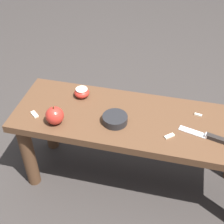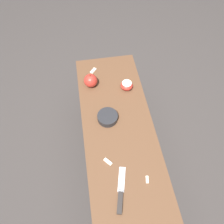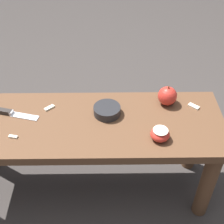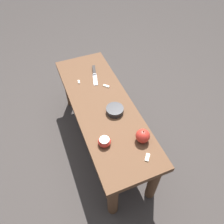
# 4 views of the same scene
# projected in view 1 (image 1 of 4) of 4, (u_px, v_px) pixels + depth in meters

# --- Properties ---
(ground_plane) EXTENTS (8.00, 8.00, 0.00)m
(ground_plane) POSITION_uv_depth(u_px,v_px,m) (133.00, 178.00, 1.82)
(ground_plane) COLOR #383330
(wooden_bench) EXTENTS (1.22, 0.41, 0.47)m
(wooden_bench) POSITION_uv_depth(u_px,v_px,m) (136.00, 132.00, 1.57)
(wooden_bench) COLOR brown
(wooden_bench) RESTS_ON ground_plane
(knife) EXTENTS (0.23, 0.08, 0.02)m
(knife) POSITION_uv_depth(u_px,v_px,m) (211.00, 137.00, 1.40)
(knife) COLOR silver
(knife) RESTS_ON wooden_bench
(apple_whole) EXTENTS (0.09, 0.09, 0.10)m
(apple_whole) POSITION_uv_depth(u_px,v_px,m) (55.00, 116.00, 1.46)
(apple_whole) COLOR red
(apple_whole) RESTS_ON wooden_bench
(apple_cut) EXTENTS (0.08, 0.08, 0.05)m
(apple_cut) POSITION_uv_depth(u_px,v_px,m) (82.00, 93.00, 1.63)
(apple_cut) COLOR red
(apple_cut) RESTS_ON wooden_bench
(apple_slice_near_knife) EXTENTS (0.05, 0.04, 0.01)m
(apple_slice_near_knife) POSITION_uv_depth(u_px,v_px,m) (169.00, 136.00, 1.41)
(apple_slice_near_knife) COLOR silver
(apple_slice_near_knife) RESTS_ON wooden_bench
(apple_slice_center) EXTENTS (0.05, 0.05, 0.01)m
(apple_slice_center) POSITION_uv_depth(u_px,v_px,m) (35.00, 114.00, 1.53)
(apple_slice_center) COLOR silver
(apple_slice_center) RESTS_ON wooden_bench
(apple_slice_near_bowl) EXTENTS (0.04, 0.02, 0.01)m
(apple_slice_near_bowl) POSITION_uv_depth(u_px,v_px,m) (198.00, 115.00, 1.53)
(apple_slice_near_bowl) COLOR silver
(apple_slice_near_bowl) RESTS_ON wooden_bench
(bowl) EXTENTS (0.12, 0.12, 0.04)m
(bowl) POSITION_uv_depth(u_px,v_px,m) (115.00, 119.00, 1.48)
(bowl) COLOR #232326
(bowl) RESTS_ON wooden_bench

